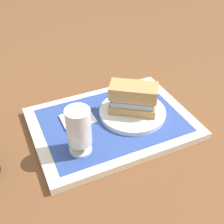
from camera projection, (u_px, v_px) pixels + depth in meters
ground_plane at (112, 126)px, 0.82m from camera, size 3.00×3.00×0.00m
tray at (112, 123)px, 0.81m from camera, size 0.44×0.32×0.02m
placemat at (112, 120)px, 0.80m from camera, size 0.38×0.27×0.00m
plate at (132, 111)px, 0.82m from camera, size 0.19×0.19×0.01m
sandwich at (131, 97)px, 0.79m from camera, size 0.14×0.13×0.08m
beer_glass at (79, 130)px, 0.67m from camera, size 0.06×0.06×0.12m
napkin_folded at (78, 119)px, 0.80m from camera, size 0.09×0.07×0.01m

